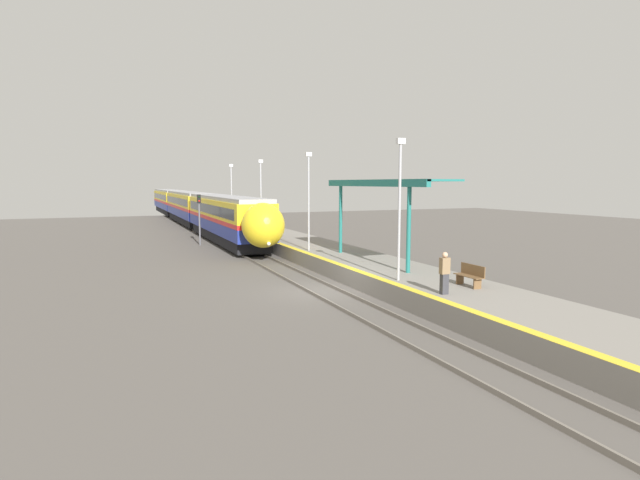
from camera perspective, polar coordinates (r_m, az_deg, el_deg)
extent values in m
plane|color=#56514C|center=(23.43, 0.28, -5.87)|extent=(120.00, 120.00, 0.00)
cube|color=slate|center=(23.14, -1.37, -5.84)|extent=(0.08, 90.00, 0.15)
cube|color=slate|center=(23.70, 1.89, -5.55)|extent=(0.08, 90.00, 0.15)
cube|color=black|center=(43.03, -10.74, 0.54)|extent=(2.50, 18.69, 0.82)
cube|color=navy|center=(42.95, -10.76, 1.70)|extent=(2.84, 20.32, 0.92)
cube|color=red|center=(42.91, -10.78, 2.51)|extent=(2.86, 20.32, 0.31)
cube|color=yellow|center=(42.86, -10.80, 3.65)|extent=(2.84, 20.32, 1.39)
cube|color=black|center=(42.86, -10.80, 3.56)|extent=(2.87, 18.69, 0.76)
cube|color=#9E9EA3|center=(42.83, -10.83, 4.78)|extent=(2.56, 20.32, 0.30)
cylinder|color=black|center=(35.73, -9.33, -0.90)|extent=(0.12, 0.94, 0.94)
cylinder|color=black|center=(36.09, -7.11, -0.78)|extent=(0.12, 0.94, 0.94)
cylinder|color=black|center=(37.85, -10.12, -0.50)|extent=(0.12, 0.94, 0.94)
cylinder|color=black|center=(38.20, -8.01, -0.40)|extent=(0.12, 0.94, 0.94)
cylinder|color=black|center=(47.99, -12.90, 0.91)|extent=(0.12, 0.94, 0.94)
cylinder|color=black|center=(48.26, -11.21, 0.98)|extent=(0.12, 0.94, 0.94)
cylinder|color=black|center=(50.15, -13.34, 1.13)|extent=(0.12, 0.94, 0.94)
cylinder|color=black|center=(50.41, -11.73, 1.20)|extent=(0.12, 0.94, 0.94)
ellipsoid|color=yellow|center=(32.05, -6.52, 1.69)|extent=(2.73, 3.17, 2.88)
ellipsoid|color=black|center=(31.63, -6.33, 2.48)|extent=(1.99, 1.85, 1.47)
sphere|color=#F9F4CC|center=(31.02, -5.87, -0.43)|extent=(0.24, 0.24, 0.24)
cube|color=black|center=(63.76, -14.79, 2.35)|extent=(2.50, 18.69, 0.82)
cube|color=navy|center=(63.71, -14.81, 3.13)|extent=(2.84, 20.32, 0.92)
cube|color=red|center=(63.67, -14.83, 3.68)|extent=(2.86, 20.32, 0.31)
cube|color=yellow|center=(63.64, -14.85, 4.45)|extent=(2.84, 20.32, 1.39)
cube|color=black|center=(63.64, -14.85, 4.39)|extent=(2.87, 18.69, 0.76)
cube|color=#9E9EA3|center=(63.62, -14.87, 5.21)|extent=(2.56, 20.32, 0.30)
cylinder|color=black|center=(56.37, -14.42, 1.68)|extent=(0.12, 0.94, 0.94)
cylinder|color=black|center=(56.60, -12.98, 1.74)|extent=(0.12, 0.94, 0.94)
cylinder|color=black|center=(58.54, -14.75, 1.84)|extent=(0.12, 0.94, 0.94)
cylinder|color=black|center=(58.76, -13.36, 1.90)|extent=(0.12, 0.94, 0.94)
cylinder|color=black|center=(68.82, -16.00, 2.47)|extent=(0.12, 0.94, 0.94)
cylinder|color=black|center=(69.01, -14.82, 2.52)|extent=(0.12, 0.94, 0.94)
cylinder|color=black|center=(71.00, -16.22, 2.58)|extent=(0.12, 0.94, 0.94)
cylinder|color=black|center=(71.18, -15.07, 2.63)|extent=(0.12, 0.94, 0.94)
cube|color=black|center=(84.68, -16.85, 3.27)|extent=(2.50, 18.69, 0.82)
cube|color=navy|center=(84.64, -16.87, 3.86)|extent=(2.84, 20.32, 0.92)
cube|color=red|center=(84.61, -16.88, 4.27)|extent=(2.86, 20.32, 0.31)
cube|color=yellow|center=(84.59, -16.90, 4.85)|extent=(2.84, 20.32, 1.39)
cube|color=black|center=(84.59, -16.90, 4.80)|extent=(2.87, 18.69, 0.76)
cube|color=#9E9EA3|center=(84.57, -16.92, 5.42)|extent=(2.56, 20.32, 0.30)
cylinder|color=black|center=(77.27, -16.78, 2.86)|extent=(0.12, 0.94, 0.94)
cylinder|color=black|center=(77.43, -15.72, 2.91)|extent=(0.12, 0.94, 0.94)
cylinder|color=black|center=(79.45, -16.96, 2.95)|extent=(0.12, 0.94, 0.94)
cylinder|color=black|center=(79.61, -15.92, 2.99)|extent=(0.12, 0.94, 0.94)
cylinder|color=black|center=(89.78, -17.67, 3.31)|extent=(0.12, 0.94, 0.94)
cylinder|color=black|center=(89.93, -16.75, 3.34)|extent=(0.12, 0.94, 0.94)
cylinder|color=black|center=(91.97, -17.80, 3.37)|extent=(0.12, 0.94, 0.94)
cylinder|color=black|center=(92.11, -16.90, 3.41)|extent=(0.12, 0.94, 0.94)
cube|color=gray|center=(25.03, 8.21, -4.13)|extent=(4.32, 64.00, 0.86)
cube|color=yellow|center=(24.01, 4.22, -3.47)|extent=(0.40, 64.00, 0.01)
cube|color=brown|center=(20.70, 17.54, -4.80)|extent=(0.36, 0.06, 0.42)
cube|color=brown|center=(21.51, 15.70, -4.32)|extent=(0.36, 0.06, 0.42)
cube|color=brown|center=(21.06, 16.62, -3.96)|extent=(0.44, 1.42, 0.03)
cube|color=brown|center=(21.15, 17.06, -3.28)|extent=(0.04, 1.42, 0.44)
cube|color=#333338|center=(19.39, 14.01, -4.91)|extent=(0.28, 0.20, 0.78)
cube|color=#7F6647|center=(19.26, 14.07, -2.87)|extent=(0.36, 0.22, 0.62)
sphere|color=tan|center=(19.20, 14.10, -1.66)|extent=(0.21, 0.21, 0.21)
cylinder|color=#59595E|center=(41.60, -13.60, 1.76)|extent=(0.14, 0.14, 3.41)
cube|color=black|center=(41.48, -13.67, 4.59)|extent=(0.28, 0.20, 0.70)
sphere|color=black|center=(41.37, -13.65, 4.82)|extent=(0.14, 0.14, 0.14)
sphere|color=red|center=(41.38, -13.64, 4.35)|extent=(0.14, 0.14, 0.14)
cylinder|color=#9E9EA3|center=(21.42, 9.05, 3.04)|extent=(0.12, 0.12, 5.79)
cube|color=silver|center=(21.45, 9.20, 11.10)|extent=(0.36, 0.20, 0.24)
cylinder|color=#9E9EA3|center=(30.73, -1.31, 4.15)|extent=(0.12, 0.12, 5.79)
cube|color=silver|center=(30.76, -1.32, 9.77)|extent=(0.36, 0.20, 0.24)
cylinder|color=#9E9EA3|center=(40.58, -6.76, 4.68)|extent=(0.12, 0.12, 5.79)
cube|color=silver|center=(40.60, -6.82, 8.94)|extent=(0.36, 0.20, 0.24)
cylinder|color=#9E9EA3|center=(50.66, -10.07, 4.99)|extent=(0.12, 0.12, 5.79)
cube|color=silver|center=(50.67, -10.14, 8.39)|extent=(0.36, 0.20, 0.24)
cylinder|color=#1E6B66|center=(23.44, 10.10, 1.21)|extent=(0.20, 0.20, 4.07)
cylinder|color=#1E6B66|center=(29.86, 2.37, 2.43)|extent=(0.20, 0.20, 4.07)
cube|color=#1E6B66|center=(26.50, 5.82, 6.50)|extent=(0.24, 10.37, 0.36)
cube|color=#1E6B66|center=(26.95, 7.51, 6.73)|extent=(2.00, 10.37, 0.10)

